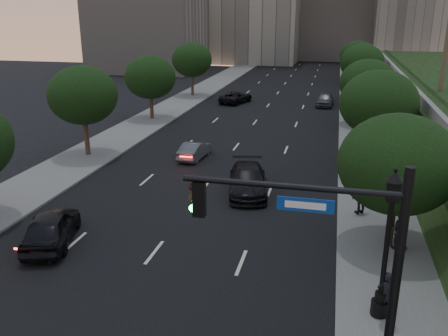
% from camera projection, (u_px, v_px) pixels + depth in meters
% --- Properties ---
extents(ground, '(160.00, 160.00, 0.00)m').
position_uv_depth(ground, '(103.00, 320.00, 16.72)').
color(ground, black).
rests_on(ground, ground).
extents(road_surface, '(16.00, 140.00, 0.02)m').
position_uv_depth(road_surface, '(251.00, 127.00, 44.43)').
color(road_surface, black).
rests_on(road_surface, ground).
extents(sidewalk_right, '(4.50, 140.00, 0.15)m').
position_uv_depth(sidewalk_right, '(365.00, 132.00, 42.19)').
color(sidewalk_right, slate).
rests_on(sidewalk_right, ground).
extents(sidewalk_left, '(4.50, 140.00, 0.15)m').
position_uv_depth(sidewalk_left, '(149.00, 121.00, 46.64)').
color(sidewalk_left, slate).
rests_on(sidewalk_left, ground).
extents(parapet_wall, '(0.35, 90.00, 0.70)m').
position_uv_depth(parapet_wall, '(412.00, 89.00, 38.28)').
color(parapet_wall, slate).
rests_on(parapet_wall, embankment).
extents(office_block_filler, '(18.00, 16.00, 14.00)m').
position_uv_depth(office_block_filler, '(148.00, 31.00, 84.84)').
color(office_block_filler, '#A39D95').
rests_on(office_block_filler, ground).
extents(tree_right_a, '(5.20, 5.20, 6.24)m').
position_uv_depth(tree_right_a, '(398.00, 164.00, 20.61)').
color(tree_right_a, '#38281C').
rests_on(tree_right_a, ground).
extents(tree_right_b, '(5.20, 5.20, 6.74)m').
position_uv_depth(tree_right_b, '(379.00, 103.00, 31.54)').
color(tree_right_b, '#38281C').
rests_on(tree_right_b, ground).
extents(tree_right_c, '(5.20, 5.20, 6.24)m').
position_uv_depth(tree_right_c, '(368.00, 83.00, 43.70)').
color(tree_right_c, '#38281C').
rests_on(tree_right_c, ground).
extents(tree_right_d, '(5.20, 5.20, 6.74)m').
position_uv_depth(tree_right_d, '(362.00, 63.00, 56.48)').
color(tree_right_d, '#38281C').
rests_on(tree_right_d, ground).
extents(tree_right_e, '(5.20, 5.20, 6.24)m').
position_uv_depth(tree_right_e, '(358.00, 56.00, 70.50)').
color(tree_right_e, '#38281C').
rests_on(tree_right_e, ground).
extents(tree_left_b, '(5.00, 5.00, 6.71)m').
position_uv_depth(tree_left_b, '(83.00, 95.00, 34.14)').
color(tree_left_b, '#38281C').
rests_on(tree_left_b, ground).
extents(tree_left_c, '(5.00, 5.00, 6.34)m').
position_uv_depth(tree_left_c, '(150.00, 77.00, 46.27)').
color(tree_left_c, '#38281C').
rests_on(tree_left_c, ground).
extents(tree_left_d, '(5.00, 5.00, 6.71)m').
position_uv_depth(tree_left_d, '(192.00, 60.00, 59.09)').
color(tree_left_d, '#38281C').
rests_on(tree_left_d, ground).
extents(traffic_signal_mast, '(5.68, 0.56, 7.00)m').
position_uv_depth(traffic_signal_mast, '(349.00, 289.00, 11.99)').
color(traffic_signal_mast, black).
rests_on(traffic_signal_mast, ground).
extents(street_lamp, '(0.64, 0.64, 5.62)m').
position_uv_depth(street_lamp, '(386.00, 252.00, 15.97)').
color(street_lamp, black).
rests_on(street_lamp, ground).
extents(sedan_near_left, '(3.28, 5.13, 1.62)m').
position_uv_depth(sedan_near_left, '(51.00, 227.00, 21.97)').
color(sedan_near_left, black).
rests_on(sedan_near_left, ground).
extents(sedan_mid_left, '(1.68, 3.96, 1.27)m').
position_uv_depth(sedan_mid_left, '(195.00, 150.00, 34.81)').
color(sedan_mid_left, '#525558').
rests_on(sedan_mid_left, ground).
extents(sedan_far_left, '(3.66, 5.42, 1.38)m').
position_uv_depth(sedan_far_left, '(236.00, 97.00, 55.87)').
color(sedan_far_left, black).
rests_on(sedan_far_left, ground).
extents(sedan_near_right, '(3.24, 5.75, 1.57)m').
position_uv_depth(sedan_near_right, '(248.00, 180.00, 28.16)').
color(sedan_near_right, black).
rests_on(sedan_near_right, ground).
extents(sedan_far_right, '(2.13, 4.57, 1.52)m').
position_uv_depth(sedan_far_right, '(325.00, 100.00, 54.06)').
color(sedan_far_right, '#4C4E52').
rests_on(sedan_far_right, ground).
extents(pedestrian_a, '(0.70, 0.54, 1.71)m').
position_uv_depth(pedestrian_a, '(385.00, 294.00, 16.47)').
color(pedestrian_a, black).
rests_on(pedestrian_a, sidewalk_right).
extents(pedestrian_b, '(0.95, 0.76, 1.87)m').
position_uv_depth(pedestrian_b, '(399.00, 229.00, 21.18)').
color(pedestrian_b, black).
rests_on(pedestrian_b, sidewalk_right).
extents(pedestrian_c, '(1.20, 1.02, 1.93)m').
position_uv_depth(pedestrian_c, '(361.00, 196.00, 24.83)').
color(pedestrian_c, black).
rests_on(pedestrian_c, sidewalk_right).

